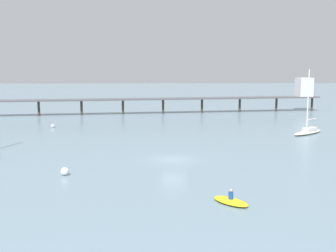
{
  "coord_description": "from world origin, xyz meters",
  "views": [
    {
      "loc": [
        -2.24,
        -45.93,
        10.38
      ],
      "look_at": [
        0.0,
        15.89,
        1.5
      ],
      "focal_mm": 45.39,
      "sensor_mm": 36.0,
      "label": 1
    }
  ],
  "objects": [
    {
      "name": "dinghy_yellow",
      "position": [
        3.63,
        -15.16,
        0.2
      ],
      "size": [
        3.11,
        3.38,
        1.14
      ],
      "color": "yellow",
      "rests_on": "ground_plane"
    },
    {
      "name": "ground_plane",
      "position": [
        0.0,
        0.0,
        0.0
      ],
      "size": [
        400.0,
        400.0,
        0.0
      ],
      "primitive_type": "plane",
      "color": "slate"
    },
    {
      "name": "pier",
      "position": [
        11.07,
        46.85,
        3.88
      ],
      "size": [
        71.06,
        12.58,
        7.57
      ],
      "color": "#4C4C51",
      "rests_on": "ground_plane"
    },
    {
      "name": "mooring_buoy_inner",
      "position": [
        -19.01,
        25.04,
        0.3
      ],
      "size": [
        0.6,
        0.6,
        0.6
      ],
      "primitive_type": "sphere",
      "color": "silver",
      "rests_on": "ground_plane"
    },
    {
      "name": "sailboat_cream",
      "position": [
        21.38,
        17.0,
        0.61
      ],
      "size": [
        6.51,
        5.74,
        9.8
      ],
      "color": "beige",
      "rests_on": "ground_plane"
    },
    {
      "name": "mooring_buoy_outer",
      "position": [
        -10.62,
        -6.37,
        0.39
      ],
      "size": [
        0.78,
        0.78,
        0.78
      ],
      "primitive_type": "sphere",
      "color": "silver",
      "rests_on": "ground_plane"
    }
  ]
}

